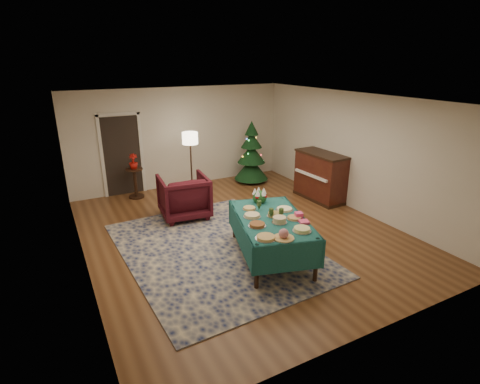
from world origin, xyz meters
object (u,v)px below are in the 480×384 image
floor_lamp (190,142)px  buffet_table (271,226)px  gift_box (299,215)px  armchair (184,194)px  side_table (135,184)px  potted_plant (134,165)px  christmas_tree (251,155)px  piano (320,177)px

floor_lamp → buffet_table: bearing=-89.7°
buffet_table → gift_box: gift_box is taller
gift_box → armchair: size_ratio=0.12×
floor_lamp → side_table: (-1.39, 0.41, -1.02)m
gift_box → floor_lamp: size_ratio=0.08×
armchair → potted_plant: 1.92m
armchair → side_table: size_ratio=1.38×
armchair → christmas_tree: size_ratio=0.60×
buffet_table → christmas_tree: size_ratio=1.26×
christmas_tree → buffet_table: bearing=-115.0°
buffet_table → floor_lamp: size_ratio=1.36×
side_table → piano: 4.71m
armchair → buffet_table: bearing=112.0°
floor_lamp → piano: 3.41m
side_table → buffet_table: bearing=-71.7°
gift_box → christmas_tree: bearing=71.1°
armchair → christmas_tree: bearing=-143.7°
buffet_table → piano: piano is taller
side_table → christmas_tree: christmas_tree is taller
piano → buffet_table: bearing=-144.0°
floor_lamp → piano: size_ratio=1.16×
armchair → potted_plant: armchair is taller
armchair → piano: bearing=176.9°
buffet_table → piano: 3.34m
armchair → christmas_tree: 3.04m
side_table → potted_plant: potted_plant is taller
piano → floor_lamp: bearing=145.2°
floor_lamp → piano: bearing=-34.8°
armchair → potted_plant: size_ratio=2.79×
buffet_table → christmas_tree: christmas_tree is taller
piano → christmas_tree: bearing=111.7°
buffet_table → christmas_tree: 4.45m
gift_box → buffet_table: bearing=152.9°
gift_box → armchair: 2.96m
piano → gift_box: bearing=-136.3°
armchair → floor_lamp: 1.76m
gift_box → piano: (2.28, 2.18, -0.24)m
buffet_table → armchair: armchair is taller
potted_plant → christmas_tree: 3.29m
side_table → potted_plant: (0.00, 0.00, 0.50)m
side_table → piano: size_ratio=0.54×
armchair → piano: 3.47m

